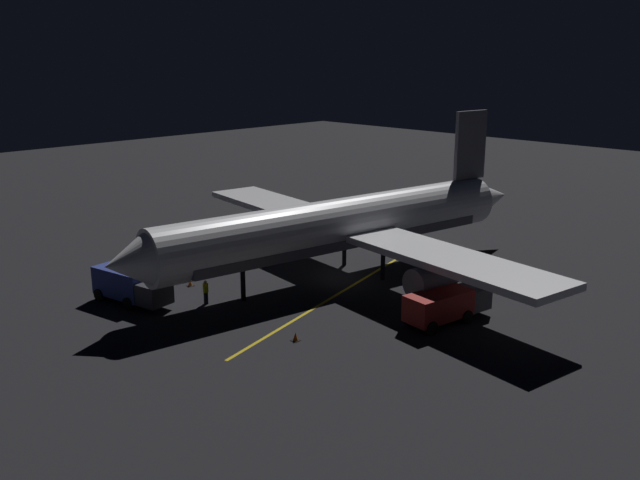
{
  "coord_description": "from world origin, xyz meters",
  "views": [
    {
      "loc": [
        -35.93,
        38.35,
        17.38
      ],
      "look_at": [
        0.0,
        2.0,
        3.5
      ],
      "focal_mm": 39.28,
      "sensor_mm": 36.0,
      "label": 1
    }
  ],
  "objects_px": {
    "airliner": "(344,226)",
    "catering_truck": "(446,305)",
    "baggage_truck": "(130,286)",
    "ground_crew_worker": "(206,292)",
    "traffic_cone_near_left": "(296,337)",
    "traffic_cone_near_right": "(190,283)"
  },
  "relations": [
    {
      "from": "traffic_cone_near_left",
      "to": "traffic_cone_near_right",
      "type": "relative_size",
      "value": 1.0
    },
    {
      "from": "baggage_truck",
      "to": "ground_crew_worker",
      "type": "bearing_deg",
      "value": -137.27
    },
    {
      "from": "catering_truck",
      "to": "ground_crew_worker",
      "type": "height_order",
      "value": "catering_truck"
    },
    {
      "from": "ground_crew_worker",
      "to": "traffic_cone_near_right",
      "type": "bearing_deg",
      "value": -20.14
    },
    {
      "from": "traffic_cone_near_left",
      "to": "traffic_cone_near_right",
      "type": "height_order",
      "value": "same"
    },
    {
      "from": "airliner",
      "to": "catering_truck",
      "type": "height_order",
      "value": "airliner"
    },
    {
      "from": "baggage_truck",
      "to": "ground_crew_worker",
      "type": "relative_size",
      "value": 3.76
    },
    {
      "from": "airliner",
      "to": "ground_crew_worker",
      "type": "xyz_separation_m",
      "value": [
        2.78,
        11.42,
        -3.27
      ]
    },
    {
      "from": "ground_crew_worker",
      "to": "traffic_cone_near_right",
      "type": "distance_m",
      "value": 4.33
    },
    {
      "from": "traffic_cone_near_left",
      "to": "baggage_truck",
      "type": "bearing_deg",
      "value": 15.25
    },
    {
      "from": "baggage_truck",
      "to": "ground_crew_worker",
      "type": "xyz_separation_m",
      "value": [
        -3.97,
        -3.67,
        -0.38
      ]
    },
    {
      "from": "airliner",
      "to": "traffic_cone_near_left",
      "type": "relative_size",
      "value": 69.98
    },
    {
      "from": "airliner",
      "to": "traffic_cone_near_left",
      "type": "xyz_separation_m",
      "value": [
        -6.52,
        11.47,
        -3.91
      ]
    },
    {
      "from": "ground_crew_worker",
      "to": "traffic_cone_near_right",
      "type": "relative_size",
      "value": 3.16
    },
    {
      "from": "airliner",
      "to": "baggage_truck",
      "type": "relative_size",
      "value": 5.89
    },
    {
      "from": "baggage_truck",
      "to": "ground_crew_worker",
      "type": "distance_m",
      "value": 5.42
    },
    {
      "from": "traffic_cone_near_right",
      "to": "baggage_truck",
      "type": "bearing_deg",
      "value": 90.52
    },
    {
      "from": "catering_truck",
      "to": "ground_crew_worker",
      "type": "distance_m",
      "value": 16.74
    },
    {
      "from": "baggage_truck",
      "to": "airliner",
      "type": "bearing_deg",
      "value": -114.09
    },
    {
      "from": "catering_truck",
      "to": "traffic_cone_near_right",
      "type": "xyz_separation_m",
      "value": [
        18.09,
        7.59,
        -0.92
      ]
    },
    {
      "from": "baggage_truck",
      "to": "catering_truck",
      "type": "relative_size",
      "value": 0.98
    },
    {
      "from": "airliner",
      "to": "baggage_truck",
      "type": "distance_m",
      "value": 16.78
    }
  ]
}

